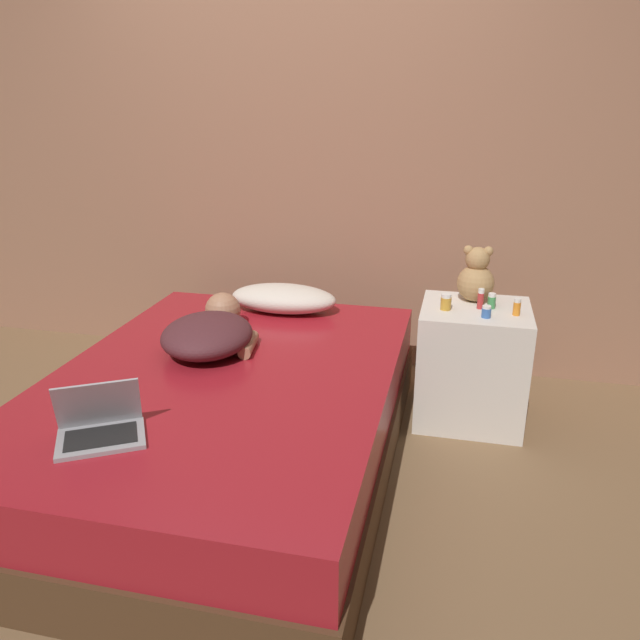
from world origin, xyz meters
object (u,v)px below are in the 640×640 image
object	(u,v)px
laptop	(100,425)
bottle_orange	(517,307)
person_lying	(210,331)
bottle_amber	(446,302)
pillow	(284,298)
bottle_blue	(486,312)
teddy_bear	(476,277)
bottle_green	(492,301)
bottle_red	(481,299)

from	to	relation	value
laptop	bottle_orange	bearing A→B (deg)	9.58
person_lying	bottle_amber	bearing A→B (deg)	11.05
pillow	laptop	bearing A→B (deg)	-99.80
bottle_blue	bottle_orange	bearing A→B (deg)	24.95
pillow	laptop	world-z (taller)	laptop
teddy_bear	pillow	bearing A→B (deg)	178.62
laptop	bottle_orange	xyz separation A→B (m)	(1.46, 1.24, 0.14)
bottle_green	bottle_amber	bearing A→B (deg)	-161.56
bottle_blue	bottle_green	distance (m)	0.15
person_lying	bottle_orange	bearing A→B (deg)	6.43
bottle_orange	bottle_amber	bearing A→B (deg)	179.07
bottle_blue	bottle_green	size ratio (longest dim) A/B	0.76
bottle_red	bottle_orange	world-z (taller)	bottle_red
bottle_orange	pillow	bearing A→B (deg)	170.52
teddy_bear	bottle_amber	size ratio (longest dim) A/B	3.60
laptop	bottle_amber	world-z (taller)	bottle_amber
bottle_red	person_lying	bearing A→B (deg)	-160.43
bottle_amber	person_lying	bearing A→B (deg)	-160.27
laptop	bottle_orange	size ratio (longest dim) A/B	4.34
bottle_orange	bottle_blue	bearing A→B (deg)	-155.05
person_lying	bottle_orange	xyz separation A→B (m)	(1.40, 0.38, 0.10)
bottle_red	bottle_amber	bearing A→B (deg)	-161.49
laptop	bottle_green	distance (m)	1.89
teddy_bear	bottle_green	size ratio (longest dim) A/B	3.73
teddy_bear	bottle_amber	distance (m)	0.24
bottle_red	bottle_orange	bearing A→B (deg)	-19.77
bottle_blue	teddy_bear	bearing A→B (deg)	102.75
bottle_orange	bottle_amber	size ratio (longest dim) A/B	1.05
bottle_green	bottle_orange	bearing A→B (deg)	-34.22
bottle_blue	bottle_amber	size ratio (longest dim) A/B	0.73
bottle_red	bottle_green	xyz separation A→B (m)	(0.05, 0.02, -0.01)
person_lying	bottle_orange	size ratio (longest dim) A/B	8.41
teddy_bear	bottle_green	distance (m)	0.16
bottle_orange	laptop	bearing A→B (deg)	-139.75
pillow	bottle_green	distance (m)	1.11
laptop	bottle_orange	distance (m)	1.92
pillow	bottle_green	size ratio (longest dim) A/B	7.74
bottle_blue	bottle_amber	xyz separation A→B (m)	(-0.19, 0.07, 0.01)
bottle_amber	bottle_blue	bearing A→B (deg)	-20.37
bottle_orange	person_lying	bearing A→B (deg)	-164.88
bottle_red	bottle_amber	world-z (taller)	bottle_red
bottle_blue	bottle_green	bearing A→B (deg)	79.57
pillow	bottle_green	bearing A→B (deg)	-6.49
pillow	bottle_orange	world-z (taller)	bottle_orange
teddy_bear	bottle_orange	distance (m)	0.28
bottle_blue	bottle_amber	bearing A→B (deg)	159.63
teddy_bear	bottle_orange	xyz separation A→B (m)	(0.20, -0.18, -0.08)
pillow	bottle_amber	distance (m)	0.91
person_lying	laptop	size ratio (longest dim) A/B	1.94
teddy_bear	bottle_green	world-z (taller)	teddy_bear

